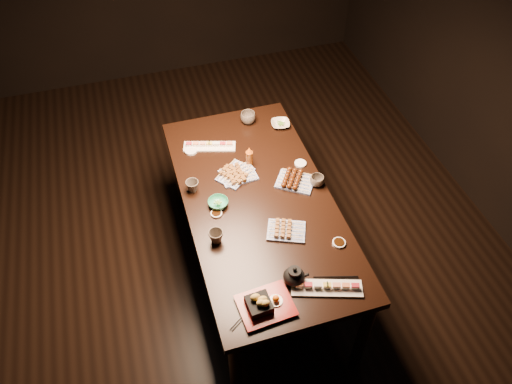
{
  "coord_description": "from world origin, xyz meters",
  "views": [
    {
      "loc": [
        -0.5,
        -2.22,
        3.05
      ],
      "look_at": [
        0.12,
        -0.19,
        0.77
      ],
      "focal_mm": 35.0,
      "sensor_mm": 36.0,
      "label": 1
    }
  ],
  "objects_px": {
    "yakitori_plate_left": "(235,172)",
    "edamame_bowl_green": "(218,203)",
    "dining_table": "(258,237)",
    "condiment_bottle": "(249,156)",
    "yakitori_plate_right": "(286,229)",
    "edamame_bowl_cream": "(280,124)",
    "teacup_near_left": "(216,237)",
    "sushi_platter_far": "(209,145)",
    "tempura_tray": "(266,302)",
    "teacup_far_left": "(192,186)",
    "teacup_mid_right": "(317,181)",
    "yakitori_plate_center": "(238,173)",
    "teapot": "(294,275)",
    "sushi_platter_near": "(327,287)",
    "teacup_far_right": "(248,118)"
  },
  "relations": [
    {
      "from": "yakitori_plate_left",
      "to": "tempura_tray",
      "type": "bearing_deg",
      "value": -135.72
    },
    {
      "from": "yakitori_plate_left",
      "to": "teacup_far_left",
      "type": "xyz_separation_m",
      "value": [
        -0.29,
        -0.05,
        0.01
      ]
    },
    {
      "from": "yakitori_plate_right",
      "to": "tempura_tray",
      "type": "distance_m",
      "value": 0.51
    },
    {
      "from": "teapot",
      "to": "condiment_bottle",
      "type": "height_order",
      "value": "condiment_bottle"
    },
    {
      "from": "sushi_platter_near",
      "to": "yakitori_plate_right",
      "type": "bearing_deg",
      "value": 118.36
    },
    {
      "from": "dining_table",
      "to": "teapot",
      "type": "height_order",
      "value": "teapot"
    },
    {
      "from": "teacup_near_left",
      "to": "teacup_far_right",
      "type": "distance_m",
      "value": 1.09
    },
    {
      "from": "dining_table",
      "to": "teacup_near_left",
      "type": "bearing_deg",
      "value": -137.28
    },
    {
      "from": "dining_table",
      "to": "teacup_far_right",
      "type": "height_order",
      "value": "teacup_far_right"
    },
    {
      "from": "dining_table",
      "to": "yakitori_plate_right",
      "type": "distance_m",
      "value": 0.5
    },
    {
      "from": "yakitori_plate_left",
      "to": "edamame_bowl_green",
      "type": "height_order",
      "value": "yakitori_plate_left"
    },
    {
      "from": "sushi_platter_near",
      "to": "yakitori_plate_left",
      "type": "bearing_deg",
      "value": 122.05
    },
    {
      "from": "sushi_platter_near",
      "to": "yakitori_plate_right",
      "type": "distance_m",
      "value": 0.44
    },
    {
      "from": "sushi_platter_far",
      "to": "teacup_far_right",
      "type": "relative_size",
      "value": 3.29
    },
    {
      "from": "edamame_bowl_cream",
      "to": "edamame_bowl_green",
      "type": "bearing_deg",
      "value": -135.04
    },
    {
      "from": "dining_table",
      "to": "condiment_bottle",
      "type": "relative_size",
      "value": 12.32
    },
    {
      "from": "yakitori_plate_right",
      "to": "yakitori_plate_left",
      "type": "bearing_deg",
      "value": 129.58
    },
    {
      "from": "yakitori_plate_center",
      "to": "teacup_far_right",
      "type": "bearing_deg",
      "value": 63.11
    },
    {
      "from": "sushi_platter_near",
      "to": "sushi_platter_far",
      "type": "height_order",
      "value": "sushi_platter_near"
    },
    {
      "from": "sushi_platter_near",
      "to": "dining_table",
      "type": "bearing_deg",
      "value": 120.63
    },
    {
      "from": "yakitori_plate_center",
      "to": "tempura_tray",
      "type": "xyz_separation_m",
      "value": [
        -0.12,
        -0.97,
        0.02
      ]
    },
    {
      "from": "yakitori_plate_left",
      "to": "teacup_mid_right",
      "type": "xyz_separation_m",
      "value": [
        0.48,
        -0.23,
        0.01
      ]
    },
    {
      "from": "edamame_bowl_cream",
      "to": "condiment_bottle",
      "type": "bearing_deg",
      "value": -135.75
    },
    {
      "from": "teacup_far_left",
      "to": "teapot",
      "type": "height_order",
      "value": "teapot"
    },
    {
      "from": "sushi_platter_far",
      "to": "yakitori_plate_right",
      "type": "bearing_deg",
      "value": 123.62
    },
    {
      "from": "edamame_bowl_cream",
      "to": "teacup_mid_right",
      "type": "xyz_separation_m",
      "value": [
        0.03,
        -0.62,
        0.02
      ]
    },
    {
      "from": "teacup_far_left",
      "to": "condiment_bottle",
      "type": "xyz_separation_m",
      "value": [
        0.41,
        0.13,
        0.03
      ]
    },
    {
      "from": "yakitori_plate_center",
      "to": "teapot",
      "type": "distance_m",
      "value": 0.86
    },
    {
      "from": "dining_table",
      "to": "sushi_platter_far",
      "type": "relative_size",
      "value": 5.07
    },
    {
      "from": "sushi_platter_near",
      "to": "edamame_bowl_green",
      "type": "relative_size",
      "value": 3.03
    },
    {
      "from": "condiment_bottle",
      "to": "teacup_far_left",
      "type": "bearing_deg",
      "value": -162.99
    },
    {
      "from": "sushi_platter_near",
      "to": "teacup_far_left",
      "type": "relative_size",
      "value": 4.56
    },
    {
      "from": "sushi_platter_far",
      "to": "condiment_bottle",
      "type": "bearing_deg",
      "value": 148.16
    },
    {
      "from": "edamame_bowl_cream",
      "to": "yakitori_plate_right",
      "type": "bearing_deg",
      "value": -106.81
    },
    {
      "from": "edamame_bowl_cream",
      "to": "teacup_far_right",
      "type": "distance_m",
      "value": 0.24
    },
    {
      "from": "yakitori_plate_center",
      "to": "condiment_bottle",
      "type": "bearing_deg",
      "value": 36.17
    },
    {
      "from": "dining_table",
      "to": "teacup_near_left",
      "type": "height_order",
      "value": "teacup_near_left"
    },
    {
      "from": "sushi_platter_far",
      "to": "yakitori_plate_center",
      "type": "relative_size",
      "value": 1.56
    },
    {
      "from": "sushi_platter_near",
      "to": "condiment_bottle",
      "type": "relative_size",
      "value": 2.6
    },
    {
      "from": "teacup_mid_right",
      "to": "edamame_bowl_green",
      "type": "bearing_deg",
      "value": 178.89
    },
    {
      "from": "teacup_far_left",
      "to": "teapot",
      "type": "xyz_separation_m",
      "value": [
        0.38,
        -0.82,
        0.02
      ]
    },
    {
      "from": "yakitori_plate_right",
      "to": "teacup_near_left",
      "type": "height_order",
      "value": "teacup_near_left"
    },
    {
      "from": "teapot",
      "to": "tempura_tray",
      "type": "bearing_deg",
      "value": -134.74
    },
    {
      "from": "teacup_mid_right",
      "to": "teacup_far_right",
      "type": "xyz_separation_m",
      "value": [
        -0.24,
        0.73,
        0.01
      ]
    },
    {
      "from": "yakitori_plate_right",
      "to": "tempura_tray",
      "type": "relative_size",
      "value": 0.79
    },
    {
      "from": "sushi_platter_far",
      "to": "edamame_bowl_green",
      "type": "xyz_separation_m",
      "value": [
        -0.07,
        -0.54,
        -0.0
      ]
    },
    {
      "from": "edamame_bowl_cream",
      "to": "teacup_near_left",
      "type": "xyz_separation_m",
      "value": [
        -0.69,
        -0.88,
        0.02
      ]
    },
    {
      "from": "dining_table",
      "to": "yakitori_plate_right",
      "type": "xyz_separation_m",
      "value": [
        0.08,
        -0.29,
        0.4
      ]
    },
    {
      "from": "yakitori_plate_right",
      "to": "teacup_far_left",
      "type": "distance_m",
      "value": 0.67
    },
    {
      "from": "teacup_far_left",
      "to": "edamame_bowl_cream",
      "type": "bearing_deg",
      "value": 31.07
    }
  ]
}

